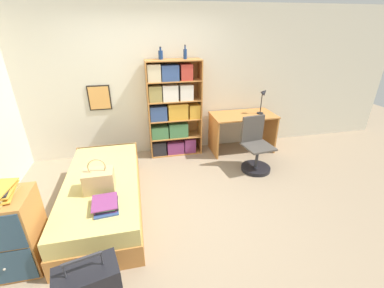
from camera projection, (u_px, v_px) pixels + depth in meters
ground_plane at (162, 201)px, 3.61m from camera, size 14.00×14.00×0.00m
wall_back at (147, 84)px, 4.54m from camera, size 10.00×0.09×2.60m
bed at (104, 194)px, 3.38m from camera, size 0.93×2.06×0.48m
handbag at (99, 180)px, 2.99m from camera, size 0.34×0.24×0.42m
book_stack_on_bed at (106, 204)px, 2.75m from camera, size 0.29×0.37×0.08m
dresser at (9, 234)px, 2.49m from camera, size 0.55×0.49×0.84m
bookcase at (172, 111)px, 4.62m from camera, size 0.95×0.33×1.73m
bottle_green at (161, 55)px, 4.22m from camera, size 0.08×0.08×0.20m
bottle_brown at (185, 54)px, 4.25m from camera, size 0.06×0.06×0.23m
desk at (242, 125)px, 4.89m from camera, size 1.18×0.64×0.73m
desk_lamp at (263, 96)px, 4.71m from camera, size 0.17×0.12×0.48m
desk_chair at (255, 154)px, 4.32m from camera, size 0.50×0.50×0.90m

